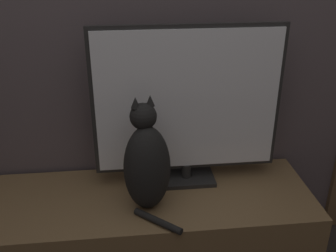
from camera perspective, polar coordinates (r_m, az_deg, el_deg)
The scene contains 3 objects.
tv_stand at distance 1.95m, azimuth -4.34°, elevation -15.78°, with size 1.60×0.51×0.46m.
tv at distance 1.74m, azimuth 2.85°, elevation 3.01°, with size 0.84×0.16×0.74m.
cat at distance 1.63m, azimuth -3.13°, elevation -5.54°, with size 0.24×0.32×0.50m.
Camera 1 is at (-0.02, -0.54, 1.51)m, focal length 42.00 mm.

